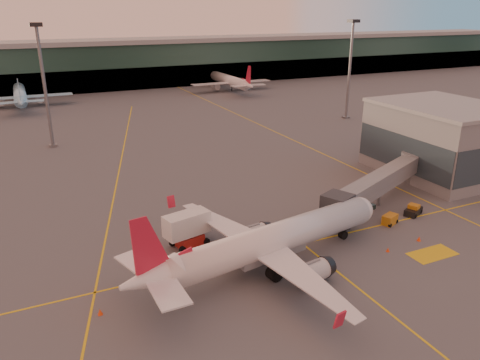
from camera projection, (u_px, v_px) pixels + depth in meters
name	position (u px, v px, depth m)	size (l,w,h in m)	color
ground	(289.00, 271.00, 53.32)	(600.00, 600.00, 0.00)	#4C4F54
taxi_markings	(134.00, 167.00, 88.21)	(100.12, 173.00, 0.01)	yellow
terminal	(91.00, 65.00, 170.81)	(400.00, 20.00, 17.60)	#19382D
gate_building	(442.00, 139.00, 83.10)	(18.40, 22.40, 12.60)	slate
mast_west_near	(43.00, 77.00, 96.32)	(2.40, 2.40, 25.60)	slate
mast_east_near	(350.00, 62.00, 122.81)	(2.40, 2.40, 25.60)	slate
main_airplane	(268.00, 243.00, 52.71)	(34.23, 31.03, 10.36)	white
jet_bridge	(384.00, 180.00, 71.03)	(27.61, 14.43, 5.35)	slate
catering_truck	(187.00, 228.00, 58.17)	(6.14, 3.69, 4.45)	#A31C17
gpu_cart	(390.00, 220.00, 64.79)	(2.68, 2.13, 1.37)	#BD7617
pushback_tug	(414.00, 210.00, 67.79)	(3.44, 2.71, 1.57)	black
cone_nose	(419.00, 239.00, 60.22)	(0.49, 0.49, 0.62)	#F3430C
cone_tail	(100.00, 312.00, 45.68)	(0.50, 0.50, 0.64)	#F3430C
cone_wing_left	(197.00, 209.00, 69.21)	(0.40, 0.40, 0.51)	#F3430C
cone_fwd	(388.00, 250.00, 57.56)	(0.41, 0.41, 0.52)	#F3430C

